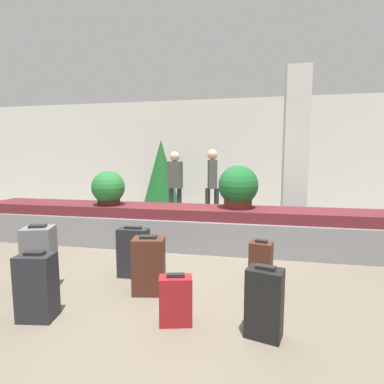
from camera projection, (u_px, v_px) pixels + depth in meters
ground_plane at (171, 277)px, 3.77m from camera, size 18.00×18.00×0.00m
back_wall at (219, 154)px, 8.95m from camera, size 18.00×0.06×3.20m
carousel at (192, 227)px, 5.07m from camera, size 7.85×0.90×0.68m
pillar at (295, 152)px, 5.81m from camera, size 0.44×0.44×3.20m
suitcase_0 at (149, 265)px, 3.32m from camera, size 0.38×0.32×0.65m
suitcase_1 at (176, 300)px, 2.70m from camera, size 0.32×0.23×0.47m
suitcase_2 at (264, 303)px, 2.50m from camera, size 0.33×0.27×0.62m
suitcase_3 at (40, 260)px, 3.33m from camera, size 0.38×0.36×0.77m
suitcase_4 at (261, 266)px, 3.38m from camera, size 0.28×0.24×0.59m
suitcase_5 at (133, 253)px, 3.77m from camera, size 0.39×0.19×0.65m
suitcase_6 at (37, 287)px, 2.77m from camera, size 0.35×0.27×0.65m
potted_plant_0 at (238, 187)px, 4.88m from camera, size 0.65×0.65×0.70m
potted_plant_1 at (108, 189)px, 5.19m from camera, size 0.57×0.57×0.59m
traveler_0 at (175, 180)px, 6.97m from camera, size 0.34×0.23×1.64m
traveler_1 at (212, 180)px, 6.74m from camera, size 0.31×0.36×1.68m
decorated_tree at (161, 173)px, 8.16m from camera, size 1.01×1.01×1.97m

